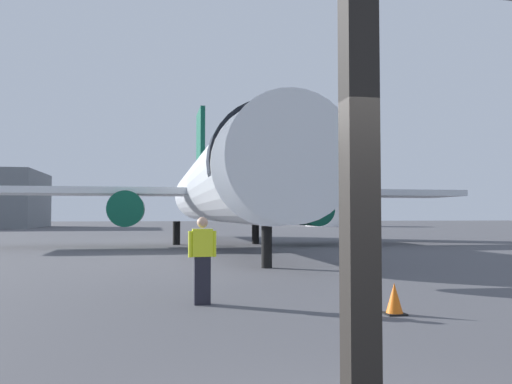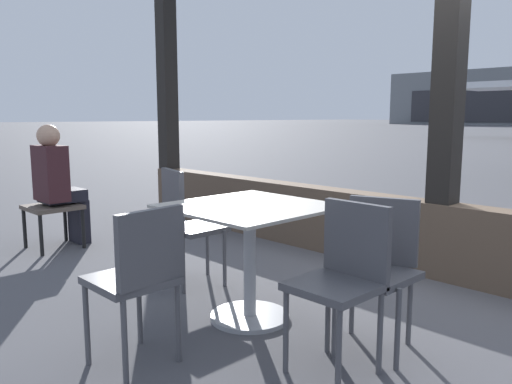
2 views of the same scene
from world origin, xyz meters
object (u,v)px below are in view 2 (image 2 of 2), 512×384
Objects in this scene: cafe_chair_aisle_left at (344,271)px; lounge_bench at (53,211)px; cafe_chair_aisle_right at (378,259)px; dining_table at (250,246)px; cafe_chair_window_right at (140,271)px; cafe_chair_window_left at (185,218)px; distant_hangar at (491,99)px; seated_passenger at (58,181)px.

cafe_chair_aisle_left reaches higher than lounge_bench.
cafe_chair_aisle_left reaches higher than cafe_chair_aisle_right.
cafe_chair_window_right is at bearing -84.87° from dining_table.
cafe_chair_aisle_left is 3.51m from lounge_bench.
lounge_bench is (-3.50, -0.06, -0.15)m from cafe_chair_aisle_left.
lounge_bench is at bearing -171.67° from cafe_chair_window_left.
cafe_chair_window_right reaches higher than lounge_bench.
cafe_chair_window_left is 1.88m from lounge_bench.
distant_hangar is at bearing 110.91° from cafe_chair_aisle_right.
cafe_chair_aisle_left is at bearing 0.98° from lounge_bench.
cafe_chair_window_left is 0.74× the size of seated_passenger.
cafe_chair_window_left is at bearing 6.13° from seated_passenger.
cafe_chair_window_left is 0.04× the size of distant_hangar.
seated_passenger is at bearing 164.68° from cafe_chair_window_right.
cafe_chair_aisle_right is 0.69× the size of seated_passenger.
cafe_chair_aisle_left is (0.82, -0.11, 0.04)m from dining_table.
cafe_chair_window_left is at bearing 133.59° from cafe_chair_window_right.
cafe_chair_aisle_right is at bearing 94.29° from cafe_chair_aisle_left.
seated_passenger is at bearing -173.87° from cafe_chair_window_left.
dining_table is 0.75× the size of seated_passenger.
cafe_chair_aisle_left is 0.37m from cafe_chair_aisle_right.
cafe_chair_window_left reaches higher than cafe_chair_aisle_right.
lounge_bench is 0.30m from seated_passenger.
dining_table is 0.82m from cafe_chair_aisle_left.
cafe_chair_aisle_left is 3.52m from seated_passenger.
cafe_chair_window_left reaches higher than dining_table.
cafe_chair_window_left is (-0.84, 0.10, 0.05)m from dining_table.
cafe_chair_aisle_right reaches higher than dining_table.
cafe_chair_window_left is 1.64m from cafe_chair_aisle_right.
cafe_chair_window_left reaches higher than lounge_bench.
seated_passenger is at bearing -174.16° from cafe_chair_aisle_right.
cafe_chair_aisle_left is at bearing -0.18° from seated_passenger.
cafe_chair_aisle_right is (-0.03, 0.37, -0.02)m from cafe_chair_aisle_left.
cafe_chair_window_right is (0.92, -0.96, -0.01)m from cafe_chair_window_left.
cafe_chair_window_right is at bearing -134.59° from cafe_chair_aisle_left.
cafe_chair_window_left is 1.07× the size of cafe_chair_aisle_right.
seated_passenger is (-3.52, 0.01, 0.14)m from cafe_chair_aisle_left.
cafe_chair_window_right is at bearing -15.32° from seated_passenger.
cafe_chair_window_left is 1.05× the size of cafe_chair_aisle_left.
cafe_chair_aisle_right reaches higher than lounge_bench.
cafe_chair_window_left is at bearing -174.49° from cafe_chair_aisle_right.
distant_hangar reaches higher than dining_table.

